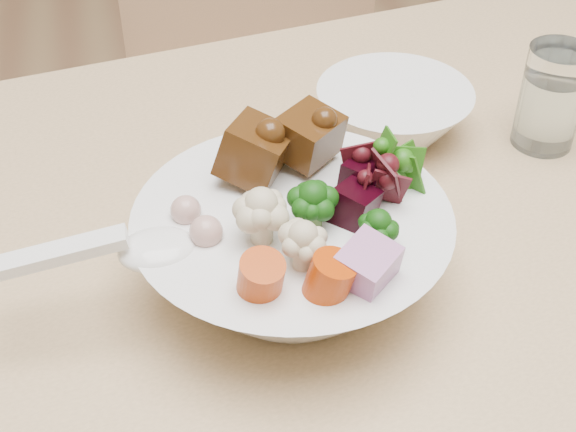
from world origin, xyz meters
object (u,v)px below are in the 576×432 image
Objects in this scene: chair_far at (259,71)px; water_glass at (550,101)px; side_bowl at (393,113)px; food_bowl at (294,243)px.

chair_far reaches higher than water_glass.
chair_far is 5.85× the size of side_bowl.
chair_far is 0.51m from side_bowl.
food_bowl is 2.37× the size of water_glass.
water_glass is at bearing -18.44° from side_bowl.
water_glass is at bearing 25.66° from food_bowl.
side_bowl is at bearing -79.85° from chair_far.
food_bowl reaches higher than side_bowl.
food_bowl is at bearing -128.27° from side_bowl.
chair_far is at bearing 95.96° from side_bowl.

